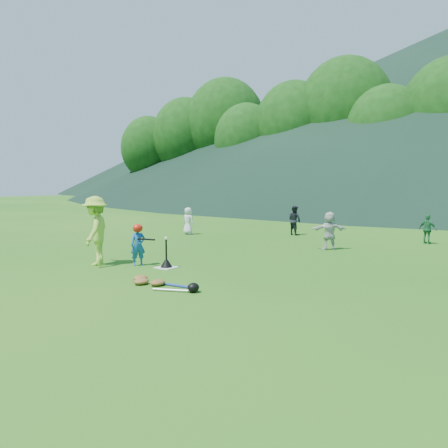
% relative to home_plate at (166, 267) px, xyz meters
% --- Properties ---
extents(ground, '(120.00, 120.00, 0.00)m').
position_rel_home_plate_xyz_m(ground, '(0.00, 0.00, -0.01)').
color(ground, '#175814').
rests_on(ground, ground).
extents(home_plate, '(0.45, 0.45, 0.02)m').
position_rel_home_plate_xyz_m(home_plate, '(0.00, 0.00, 0.00)').
color(home_plate, silver).
rests_on(home_plate, ground).
extents(baseball, '(0.08, 0.08, 0.08)m').
position_rel_home_plate_xyz_m(baseball, '(0.00, 0.00, 0.73)').
color(baseball, white).
rests_on(baseball, batting_tee).
extents(batter_child, '(0.41, 0.45, 1.04)m').
position_rel_home_plate_xyz_m(batter_child, '(-0.80, -0.18, 0.51)').
color(batter_child, '#155294').
rests_on(batter_child, ground).
extents(adult_coach, '(1.19, 1.31, 1.76)m').
position_rel_home_plate_xyz_m(adult_coach, '(-1.76, -0.71, 0.87)').
color(adult_coach, '#9DCC3C').
rests_on(adult_coach, ground).
extents(fielder_a, '(0.57, 0.40, 1.10)m').
position_rel_home_plate_xyz_m(fielder_a, '(-4.09, 5.81, 0.54)').
color(fielder_a, silver).
rests_on(fielder_a, ground).
extents(fielder_b, '(0.70, 0.62, 1.18)m').
position_rel_home_plate_xyz_m(fielder_b, '(-0.45, 8.15, 0.58)').
color(fielder_b, black).
rests_on(fielder_b, ground).
extents(fielder_c, '(0.64, 0.39, 1.02)m').
position_rel_home_plate_xyz_m(fielder_c, '(4.49, 8.36, 0.50)').
color(fielder_c, '#1E6738').
rests_on(fielder_c, ground).
extents(fielder_d, '(1.10, 0.97, 1.21)m').
position_rel_home_plate_xyz_m(fielder_d, '(2.19, 5.15, 0.59)').
color(fielder_d, silver).
rests_on(fielder_d, ground).
extents(batting_tee, '(0.30, 0.30, 0.68)m').
position_rel_home_plate_xyz_m(batting_tee, '(0.00, 0.00, 0.12)').
color(batting_tee, black).
rests_on(batting_tee, home_plate).
extents(batter_gear, '(0.73, 0.26, 0.40)m').
position_rel_home_plate_xyz_m(batter_gear, '(-0.77, -0.18, 0.93)').
color(batter_gear, red).
rests_on(batter_gear, ground).
extents(equipment_pile, '(1.80, 0.65, 0.19)m').
position_rel_home_plate_xyz_m(equipment_pile, '(1.13, -1.51, 0.06)').
color(equipment_pile, olive).
rests_on(equipment_pile, ground).
extents(outfield_fence, '(70.07, 0.08, 1.33)m').
position_rel_home_plate_xyz_m(outfield_fence, '(0.00, 28.00, 0.69)').
color(outfield_fence, gray).
rests_on(outfield_fence, ground).
extents(tree_line, '(70.04, 11.40, 14.82)m').
position_rel_home_plate_xyz_m(tree_line, '(0.20, 33.83, 8.20)').
color(tree_line, '#382314').
rests_on(tree_line, ground).
extents(distant_hills, '(155.00, 140.00, 32.00)m').
position_rel_home_plate_xyz_m(distant_hills, '(-7.63, 81.81, 14.97)').
color(distant_hills, black).
rests_on(distant_hills, ground).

